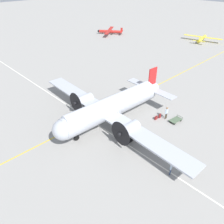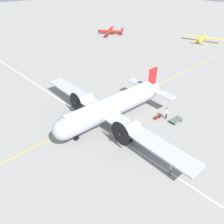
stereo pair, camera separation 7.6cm
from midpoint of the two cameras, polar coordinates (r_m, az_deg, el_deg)
The scene contains 11 objects.
ground_plane at distance 29.46m, azimuth -0.07°, elevation -2.68°, with size 300.00×300.00×0.00m, color gray.
apron_line_eastwest at distance 31.06m, azimuth -3.39°, elevation -0.67°, with size 120.00×0.16×0.01m.
apron_line_northsouth at distance 28.47m, azimuth -2.73°, elevation -4.15°, with size 0.16×120.00×0.01m.
airliner_main at distance 27.86m, azimuth -0.73°, elevation 1.17°, with size 17.09×26.28×5.71m.
crew_foreground at distance 22.70m, azimuth 15.17°, elevation -13.49°, with size 0.56×0.38×1.77m.
passenger_boarding at distance 30.44m, azimuth 14.02°, elevation 0.05°, with size 0.63×0.29×1.84m.
suitcase_near_door at distance 30.48m, azimuth 11.36°, elevation -1.50°, with size 0.52×0.20×0.53m.
suitcase_upright_spare at distance 30.87m, azimuth 12.30°, elevation -1.01°, with size 0.39×0.16×0.65m.
baggage_cart at distance 30.65m, azimuth 16.23°, elevation -1.99°, with size 1.84×1.19×0.56m.
light_aircraft_distant at distance 75.15m, azimuth -0.64°, elevation 20.31°, with size 9.61×8.27×2.11m.
light_aircraft_taxiing at distance 71.64m, azimuth 22.45°, elevation 17.37°, with size 8.14×10.74×2.06m.
Camera 1 is at (-16.62, -17.30, 17.10)m, focal length 35.00 mm.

